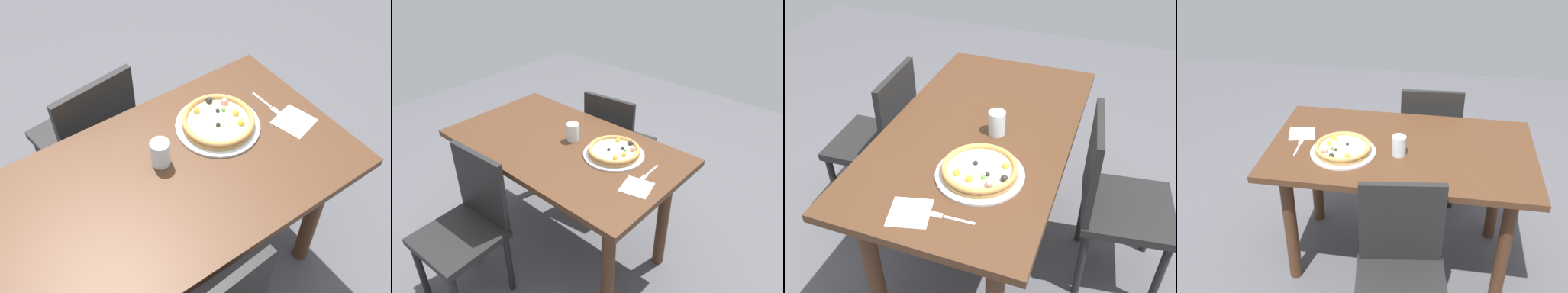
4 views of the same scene
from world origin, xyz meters
The scene contains 9 objects.
ground_plane centered at (0.00, 0.00, 0.00)m, with size 6.00×6.00×0.00m, color #4C4C51.
dining_table centered at (0.00, 0.00, 0.64)m, with size 1.38×0.78×0.76m.
chair_near centered at (0.07, -0.61, 0.48)m, with size 0.45×0.45×0.87m.
chair_far centered at (0.13, 0.61, 0.48)m, with size 0.42×0.42×0.87m.
plate centered at (-0.29, -0.10, 0.77)m, with size 0.34×0.34×0.01m, color silver.
pizza centered at (-0.29, -0.10, 0.79)m, with size 0.29×0.29×0.05m.
fork centered at (-0.54, -0.08, 0.76)m, with size 0.02×0.17×0.00m.
drinking_glass centered at (-0.01, -0.08, 0.81)m, with size 0.07×0.07×0.11m, color silver.
napkin centered at (-0.56, 0.05, 0.76)m, with size 0.14×0.14×0.00m, color white.
Camera 2 is at (-1.36, 1.31, 1.88)m, focal length 34.76 mm.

